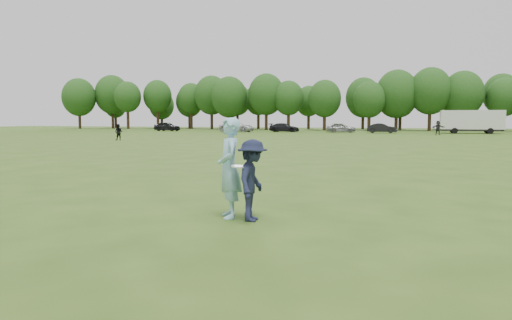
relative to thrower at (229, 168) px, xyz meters
The scene contains 13 objects.
ground 1.25m from the thrower, 131.28° to the right, with size 200.00×200.00×0.00m, color #2F4D15.
thrower is the anchor object (origin of this frame).
defender 0.59m from the thrower, 15.09° to the right, with size 1.04×0.60×1.60m, color #181E36.
player_far_a 35.72m from the thrower, 127.86° to the left, with size 0.75×0.58×1.53m, color black.
player_far_d 53.86m from the thrower, 81.81° to the left, with size 1.67×0.53×1.80m, color #262626.
car_a 69.23m from the thrower, 119.73° to the left, with size 1.80×4.49×1.53m, color black.
car_c 62.63m from the thrower, 109.96° to the left, with size 2.53×5.50×1.53m, color silver.
car_d 61.90m from the thrower, 103.14° to the left, with size 1.90×4.68×1.36m, color black.
car_e 59.42m from the thrower, 95.03° to the left, with size 1.73×4.29×1.46m, color gray.
car_f 58.81m from the thrower, 89.42° to the left, with size 1.47×4.20×1.39m, color black.
disc_in_play 0.43m from the thrower, 44.71° to the right, with size 0.31×0.31×0.06m.
cargo_trailer 61.74m from the thrower, 78.39° to the left, with size 9.00×2.75×3.20m.
treeline 76.57m from the thrower, 88.25° to the left, with size 130.35×18.39×11.74m.
Camera 1 is at (3.76, -7.97, 1.99)m, focal length 32.00 mm.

